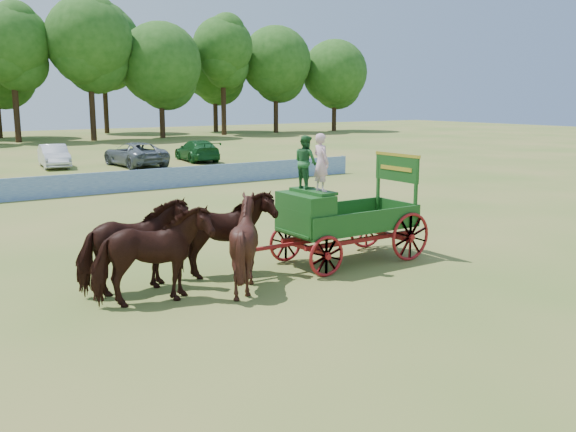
% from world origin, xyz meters
% --- Properties ---
extents(ground, '(160.00, 160.00, 0.00)m').
position_xyz_m(ground, '(0.00, 0.00, 0.00)').
color(ground, olive).
rests_on(ground, ground).
extents(horse_lead_left, '(2.78, 1.56, 2.23)m').
position_xyz_m(horse_lead_left, '(-7.39, 0.86, 1.12)').
color(horse_lead_left, black).
rests_on(horse_lead_left, ground).
extents(horse_lead_right, '(2.70, 1.33, 2.23)m').
position_xyz_m(horse_lead_right, '(-7.39, 1.96, 1.12)').
color(horse_lead_right, black).
rests_on(horse_lead_right, ground).
extents(horse_wheel_left, '(2.38, 2.21, 2.24)m').
position_xyz_m(horse_wheel_left, '(-4.99, 0.86, 1.12)').
color(horse_wheel_left, black).
rests_on(horse_wheel_left, ground).
extents(horse_wheel_right, '(2.78, 1.53, 2.23)m').
position_xyz_m(horse_wheel_right, '(-4.99, 1.96, 1.12)').
color(horse_wheel_right, black).
rests_on(horse_wheel_right, ground).
extents(farm_dray, '(6.00, 2.00, 3.68)m').
position_xyz_m(farm_dray, '(-2.01, 1.43, 1.59)').
color(farm_dray, maroon).
rests_on(farm_dray, ground).
extents(sponsor_banner, '(26.00, 0.08, 1.05)m').
position_xyz_m(sponsor_banner, '(-1.00, 18.00, 0.53)').
color(sponsor_banner, '#1C459B').
rests_on(sponsor_banner, ground).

